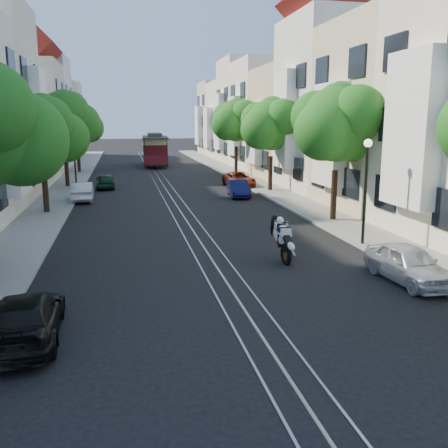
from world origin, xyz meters
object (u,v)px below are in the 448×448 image
tree_w_c (64,119)px  tree_e_d (237,122)px  parked_car_e_far (239,179)px  parked_car_e_mid (238,188)px  tree_e_c (272,126)px  cable_car (155,148)px  parked_car_w_far (105,181)px  tree_w_b (42,132)px  parked_car_e_near (409,264)px  lamp_west (74,152)px  parked_car_w_near (26,318)px  parked_car_w_mid (83,192)px  lamp_east (366,176)px  sportbike_rider (281,236)px  tree_w_d (77,124)px  tree_e_b (338,126)px

tree_w_c → tree_e_d: bearing=22.6°
parked_car_e_far → tree_e_d: bearing=76.1°
parked_car_e_mid → parked_car_e_far: bearing=81.3°
tree_e_c → tree_e_d: bearing=90.0°
cable_car → parked_car_w_far: bearing=-102.7°
tree_w_b → parked_car_w_far: size_ratio=1.90×
parked_car_e_near → parked_car_e_mid: (-1.20, 18.40, -0.03)m
tree_w_c → lamp_west: bearing=-74.2°
parked_car_w_near → cable_car: bearing=-99.8°
cable_car → parked_car_w_mid: size_ratio=2.42×
lamp_east → cable_car: 38.64m
tree_w_b → parked_car_w_near: tree_w_b is taller
lamp_east → parked_car_e_near: lamp_east is taller
sportbike_rider → lamp_east: bearing=15.7°
tree_w_d → parked_car_e_mid: size_ratio=1.90×
parked_car_e_near → parked_car_w_near: size_ratio=0.91×
parked_car_w_mid → parked_car_w_far: parked_car_w_mid is taller
tree_e_d → parked_car_w_near: bearing=-110.6°
tree_e_d → parked_car_e_mid: size_ratio=1.99×
tree_e_b → tree_w_d: bearing=118.1°
lamp_west → cable_car: lamp_west is taller
tree_e_d → cable_car: 13.42m
cable_car → tree_e_d: bearing=-56.7°
tree_w_b → cable_car: tree_w_b is taller
lamp_east → parked_car_e_far: size_ratio=1.04×
parked_car_w_far → cable_car: bearing=-108.4°
tree_w_d → parked_car_e_far: bearing=-45.7°
cable_car → parked_car_w_near: cable_car is taller
parked_car_e_near → parked_car_e_far: (0.00, 23.40, -0.04)m
parked_car_e_mid → lamp_west: bearing=164.0°
tree_e_c → tree_w_c: bearing=160.9°
parked_car_w_near → tree_e_d: bearing=-112.9°
cable_car → parked_car_e_near: size_ratio=2.48×
tree_e_d → parked_car_w_far: 14.33m
tree_e_b → tree_w_d: tree_e_b is taller
tree_w_d → parked_car_e_mid: bearing=-57.4°
parked_car_e_near → parked_car_w_far: size_ratio=1.06×
lamp_west → parked_car_w_far: bearing=44.2°
tree_e_d → sportbike_rider: bearing=-99.6°
tree_e_b → tree_w_d: size_ratio=1.03×
lamp_west → sportbike_rider: (8.76, -19.24, -1.96)m
tree_w_c → parked_car_w_far: bearing=-22.3°
cable_car → parked_car_w_far: cable_car is taller
parked_car_e_near → parked_car_w_far: bearing=108.8°
lamp_west → parked_car_w_far: (1.90, 1.85, -2.28)m
tree_e_d → parked_car_e_near: size_ratio=1.96×
parked_car_e_near → parked_car_w_mid: size_ratio=0.97×
parked_car_w_near → parked_car_w_far: size_ratio=1.16×
tree_e_c → parked_car_e_near: 20.90m
tree_w_c → parked_car_w_far: tree_w_c is taller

